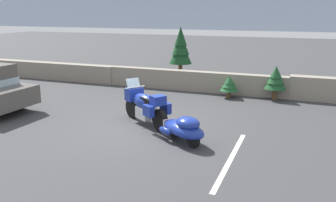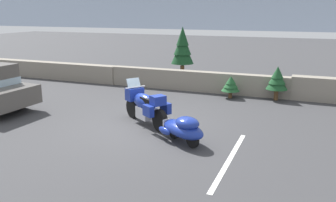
{
  "view_description": "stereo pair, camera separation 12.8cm",
  "coord_description": "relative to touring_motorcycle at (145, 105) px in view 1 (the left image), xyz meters",
  "views": [
    {
      "loc": [
        4.48,
        -9.34,
        3.42
      ],
      "look_at": [
        0.84,
        0.07,
        0.85
      ],
      "focal_mm": 37.93,
      "sensor_mm": 36.0,
      "label": 1
    },
    {
      "loc": [
        4.6,
        -9.29,
        3.42
      ],
      "look_at": [
        0.84,
        0.07,
        0.85
      ],
      "focal_mm": 37.93,
      "sensor_mm": 36.0,
      "label": 2
    }
  ],
  "objects": [
    {
      "name": "pine_sapling_near",
      "position": [
        1.72,
        4.36,
        -0.07
      ],
      "size": [
        0.74,
        0.74,
        0.89
      ],
      "color": "brown",
      "rests_on": "ground"
    },
    {
      "name": "touring_motorcycle",
      "position": [
        0.0,
        0.0,
        0.0
      ],
      "size": [
        1.99,
        1.51,
        1.33
      ],
      "color": "black",
      "rests_on": "ground"
    },
    {
      "name": "ground_plane",
      "position": [
        -0.02,
        -0.23,
        -0.62
      ],
      "size": [
        80.0,
        80.0,
        0.0
      ],
      "primitive_type": "plane",
      "color": "#38383A"
    },
    {
      "name": "pine_tree_secondary",
      "position": [
        -1.3,
        7.03,
        1.06
      ],
      "size": [
        1.12,
        1.12,
        2.69
      ],
      "color": "brown",
      "rests_on": "ground"
    },
    {
      "name": "parking_stripe_marker",
      "position": [
        3.02,
        -1.73,
        -0.62
      ],
      "size": [
        0.12,
        3.6,
        0.01
      ],
      "primitive_type": "cube",
      "color": "silver",
      "rests_on": "ground"
    },
    {
      "name": "car_shaped_trailer",
      "position": [
        1.63,
        -1.11,
        -0.21
      ],
      "size": [
        2.03,
        1.54,
        0.76
      ],
      "color": "black",
      "rests_on": "ground"
    },
    {
      "name": "stone_guard_wall",
      "position": [
        0.32,
        5.13,
        -0.18
      ],
      "size": [
        24.0,
        0.58,
        0.94
      ],
      "color": "gray",
      "rests_on": "ground"
    },
    {
      "name": "pine_sapling_farther",
      "position": [
        3.46,
        4.68,
        0.22
      ],
      "size": [
        0.84,
        0.84,
        1.35
      ],
      "color": "brown",
      "rests_on": "ground"
    }
  ]
}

